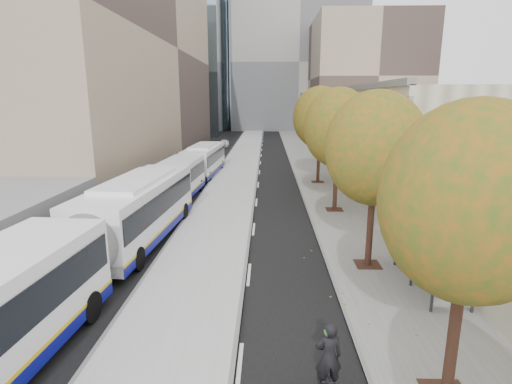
{
  "coord_description": "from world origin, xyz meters",
  "views": [
    {
      "loc": [
        -0.93,
        -3.67,
        7.3
      ],
      "look_at": [
        -1.47,
        16.68,
        2.5
      ],
      "focal_mm": 28.0,
      "sensor_mm": 36.0,
      "label": 1
    }
  ],
  "objects_px": {
    "distant_car": "(224,143)",
    "bus_far": "(195,166)",
    "cyclist": "(328,376)",
    "bus_near": "(100,237)",
    "bus_shelter": "(439,235)"
  },
  "relations": [
    {
      "from": "bus_shelter",
      "to": "bus_near",
      "type": "distance_m",
      "value": 13.5
    },
    {
      "from": "cyclist",
      "to": "bus_near",
      "type": "bearing_deg",
      "value": 131.88
    },
    {
      "from": "bus_near",
      "to": "cyclist",
      "type": "height_order",
      "value": "bus_near"
    },
    {
      "from": "bus_near",
      "to": "distant_car",
      "type": "height_order",
      "value": "bus_near"
    },
    {
      "from": "bus_shelter",
      "to": "cyclist",
      "type": "distance_m",
      "value": 8.26
    },
    {
      "from": "bus_far",
      "to": "cyclist",
      "type": "distance_m",
      "value": 27.12
    },
    {
      "from": "bus_far",
      "to": "cyclist",
      "type": "relative_size",
      "value": 7.48
    },
    {
      "from": "distant_car",
      "to": "bus_far",
      "type": "bearing_deg",
      "value": -88.79
    },
    {
      "from": "bus_shelter",
      "to": "cyclist",
      "type": "bearing_deg",
      "value": -128.99
    },
    {
      "from": "bus_near",
      "to": "bus_far",
      "type": "bearing_deg",
      "value": 92.02
    },
    {
      "from": "cyclist",
      "to": "bus_shelter",
      "type": "bearing_deg",
      "value": 43.37
    },
    {
      "from": "bus_near",
      "to": "distant_car",
      "type": "bearing_deg",
      "value": 93.46
    },
    {
      "from": "bus_far",
      "to": "distant_car",
      "type": "height_order",
      "value": "bus_far"
    },
    {
      "from": "bus_far",
      "to": "bus_shelter",
      "type": "bearing_deg",
      "value": -53.51
    },
    {
      "from": "bus_far",
      "to": "distant_car",
      "type": "relative_size",
      "value": 4.94
    }
  ]
}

